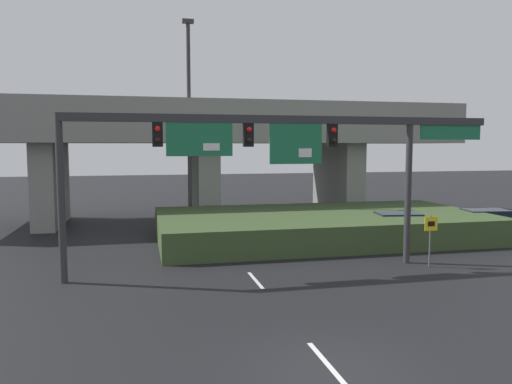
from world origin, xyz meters
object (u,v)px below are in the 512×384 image
at_px(parked_sedan_near_right, 400,227).
at_px(parked_sedan_mid_right, 459,230).
at_px(parked_sedan_far_right, 488,223).
at_px(speed_limit_sign, 431,233).
at_px(signal_gantry, 276,144).
at_px(highway_light_pole_near, 189,119).

relative_size(parked_sedan_near_right, parked_sedan_mid_right, 1.00).
bearing_deg(parked_sedan_far_right, parked_sedan_mid_right, -143.96).
relative_size(speed_limit_sign, parked_sedan_mid_right, 0.48).
bearing_deg(speed_limit_sign, signal_gantry, 172.28).
height_order(signal_gantry, highway_light_pole_near, highway_light_pole_near).
height_order(signal_gantry, speed_limit_sign, signal_gantry).
height_order(speed_limit_sign, highway_light_pole_near, highway_light_pole_near).
distance_m(signal_gantry, highway_light_pole_near, 12.05).
relative_size(signal_gantry, speed_limit_sign, 8.10).
relative_size(parked_sedan_mid_right, parked_sedan_far_right, 0.94).
bearing_deg(speed_limit_sign, parked_sedan_far_right, 39.17).
distance_m(signal_gantry, speed_limit_sign, 7.69).
height_order(highway_light_pole_near, parked_sedan_mid_right, highway_light_pole_near).
xyz_separation_m(highway_light_pole_near, parked_sedan_far_right, (16.82, -6.25, -6.15)).
bearing_deg(signal_gantry, speed_limit_sign, -7.72).
height_order(speed_limit_sign, parked_sedan_near_right, speed_limit_sign).
xyz_separation_m(parked_sedan_near_right, parked_sedan_far_right, (5.83, 0.27, -0.01)).
distance_m(parked_sedan_mid_right, parked_sedan_far_right, 3.41).
bearing_deg(parked_sedan_near_right, speed_limit_sign, -99.47).
xyz_separation_m(speed_limit_sign, parked_sedan_near_right, (1.96, 6.08, -0.77)).
relative_size(signal_gantry, highway_light_pole_near, 1.40).
distance_m(signal_gantry, parked_sedan_near_right, 11.03).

